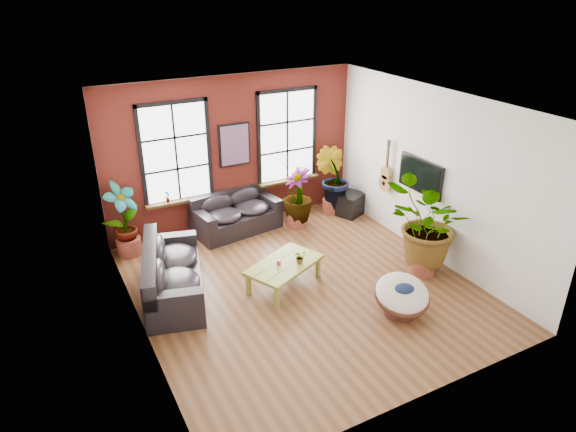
# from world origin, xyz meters

# --- Properties ---
(room) EXTENTS (6.04, 6.54, 3.54)m
(room) POSITION_xyz_m (0.00, 0.15, 1.75)
(room) COLOR brown
(room) RESTS_ON ground
(sofa_back) EXTENTS (2.09, 1.24, 0.91)m
(sofa_back) POSITION_xyz_m (-0.19, 2.86, 0.41)
(sofa_back) COLOR black
(sofa_back) RESTS_ON ground
(sofa_left) EXTENTS (1.58, 2.55, 0.94)m
(sofa_left) POSITION_xyz_m (-2.29, 0.92, 0.43)
(sofa_left) COLOR black
(sofa_left) RESTS_ON ground
(coffee_table) EXTENTS (1.70, 1.39, 0.57)m
(coffee_table) POSITION_xyz_m (-0.28, 0.23, 0.42)
(coffee_table) COLOR olive
(coffee_table) RESTS_ON ground
(papasan_chair) EXTENTS (1.21, 1.22, 0.73)m
(papasan_chair) POSITION_xyz_m (1.11, -1.55, 0.37)
(papasan_chair) COLOR #4F271C
(papasan_chair) RESTS_ON ground
(poster) EXTENTS (0.74, 0.06, 0.98)m
(poster) POSITION_xyz_m (0.00, 3.18, 1.95)
(poster) COLOR black
(poster) RESTS_ON room
(tv_wall_unit) EXTENTS (0.13, 1.86, 1.20)m
(tv_wall_unit) POSITION_xyz_m (2.93, 0.60, 1.54)
(tv_wall_unit) COLOR black
(tv_wall_unit) RESTS_ON room
(media_box) EXTENTS (0.81, 0.76, 0.54)m
(media_box) POSITION_xyz_m (2.66, 2.33, 0.27)
(media_box) COLOR black
(media_box) RESTS_ON ground
(pot_back_left) EXTENTS (0.51, 0.51, 0.37)m
(pot_back_left) POSITION_xyz_m (-2.64, 2.86, 0.19)
(pot_back_left) COLOR brown
(pot_back_left) RESTS_ON ground
(pot_back_right) EXTENTS (0.56, 0.56, 0.35)m
(pot_back_right) POSITION_xyz_m (2.33, 2.64, 0.18)
(pot_back_right) COLOR brown
(pot_back_right) RESTS_ON ground
(pot_right_wall) EXTENTS (0.69, 0.69, 0.40)m
(pot_right_wall) POSITION_xyz_m (2.37, -0.66, 0.20)
(pot_right_wall) COLOR brown
(pot_right_wall) RESTS_ON ground
(pot_mid) EXTENTS (0.59, 0.59, 0.37)m
(pot_mid) POSITION_xyz_m (1.17, 2.40, 0.19)
(pot_mid) COLOR brown
(pot_mid) RESTS_ON ground
(floor_plant_back_left) EXTENTS (0.95, 0.86, 1.49)m
(floor_plant_back_left) POSITION_xyz_m (-2.67, 2.84, 0.89)
(floor_plant_back_left) COLOR #194913
(floor_plant_back_left) RESTS_ON ground
(floor_plant_back_right) EXTENTS (1.02, 1.06, 1.50)m
(floor_plant_back_right) POSITION_xyz_m (2.32, 2.67, 0.90)
(floor_plant_back_right) COLOR #194913
(floor_plant_back_right) RESTS_ON ground
(floor_plant_right_wall) EXTENTS (1.81, 1.64, 1.75)m
(floor_plant_right_wall) POSITION_xyz_m (2.40, -0.64, 1.03)
(floor_plant_right_wall) COLOR #194913
(floor_plant_right_wall) RESTS_ON ground
(floor_plant_mid) EXTENTS (0.81, 0.81, 1.28)m
(floor_plant_mid) POSITION_xyz_m (1.19, 2.39, 0.78)
(floor_plant_mid) COLOR #194913
(floor_plant_mid) RESTS_ON ground
(table_plant) EXTENTS (0.27, 0.26, 0.25)m
(table_plant) POSITION_xyz_m (-0.00, 0.11, 0.60)
(table_plant) COLOR #194913
(table_plant) RESTS_ON coffee_table
(sill_plant_left) EXTENTS (0.17, 0.17, 0.27)m
(sill_plant_left) POSITION_xyz_m (-1.65, 3.13, 1.04)
(sill_plant_left) COLOR #194913
(sill_plant_left) RESTS_ON room
(sill_plant_right) EXTENTS (0.19, 0.19, 0.27)m
(sill_plant_right) POSITION_xyz_m (1.70, 3.13, 1.04)
(sill_plant_right) COLOR #194913
(sill_plant_right) RESTS_ON room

